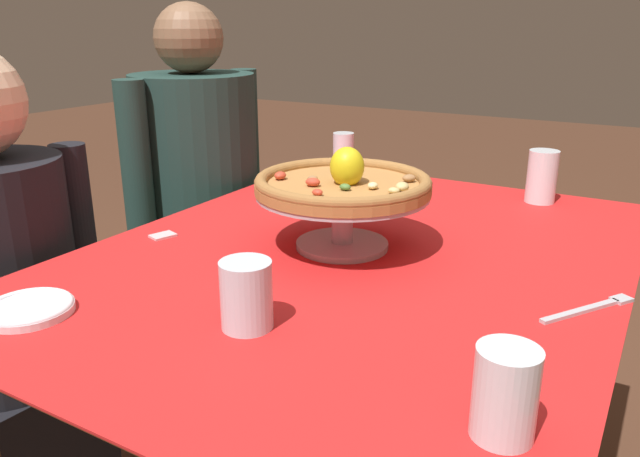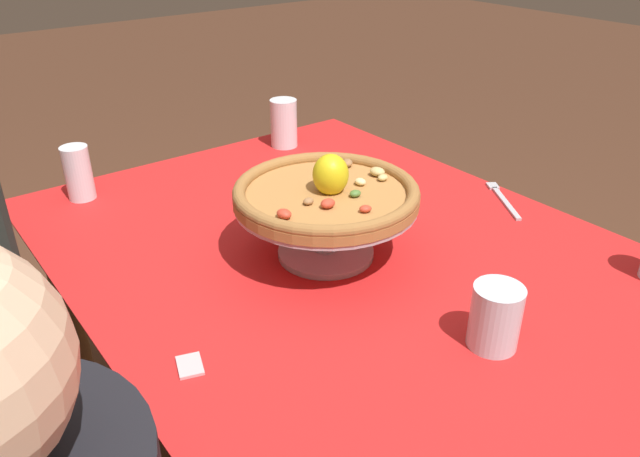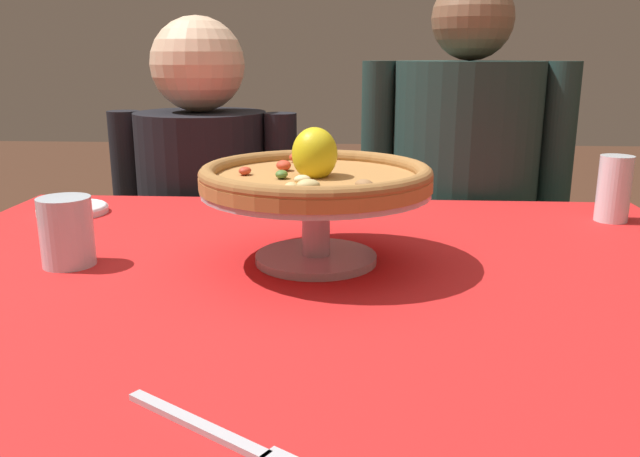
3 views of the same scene
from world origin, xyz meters
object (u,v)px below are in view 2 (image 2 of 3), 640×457
at_px(water_glass_front_right, 284,125).
at_px(sugar_packet, 190,366).
at_px(dinner_fork, 502,198).
at_px(pizza_stand, 326,220).
at_px(pizza, 327,192).
at_px(water_glass_side_left, 494,321).
at_px(water_glass_back_right, 79,176).

relative_size(water_glass_front_right, sugar_packet, 2.62).
xyz_separation_m(dinner_fork, sugar_packet, (-0.09, 0.83, -0.00)).
bearing_deg(pizza_stand, water_glass_front_right, -26.75).
distance_m(pizza_stand, pizza, 0.06).
height_order(pizza_stand, pizza, pizza).
xyz_separation_m(pizza, dinner_fork, (-0.05, -0.47, -0.13)).
height_order(water_glass_front_right, water_glass_side_left, water_glass_front_right).
height_order(pizza_stand, water_glass_side_left, pizza_stand).
xyz_separation_m(water_glass_back_right, water_glass_front_right, (-0.00, -0.56, 0.01)).
bearing_deg(water_glass_front_right, sugar_packet, 136.96).
height_order(pizza_stand, water_glass_front_right, water_glass_front_right).
distance_m(water_glass_side_left, dinner_fork, 0.54).
bearing_deg(pizza, dinner_fork, -95.78).
relative_size(pizza_stand, dinner_fork, 2.00).
height_order(pizza, water_glass_back_right, pizza).
bearing_deg(pizza_stand, pizza, -108.11).
distance_m(water_glass_front_right, water_glass_side_left, 0.94).
height_order(pizza_stand, dinner_fork, pizza_stand).
xyz_separation_m(pizza_stand, pizza, (-0.00, -0.00, 0.06)).
xyz_separation_m(water_glass_front_right, water_glass_side_left, (-0.91, 0.24, -0.01)).
distance_m(pizza, water_glass_back_right, 0.62).
bearing_deg(water_glass_front_right, dinner_fork, -161.03).
height_order(pizza_stand, sugar_packet, pizza_stand).
bearing_deg(pizza, water_glass_side_left, -174.28).
height_order(water_glass_back_right, sugar_packet, water_glass_back_right).
xyz_separation_m(pizza_stand, water_glass_front_right, (0.54, -0.27, -0.02)).
relative_size(water_glass_back_right, dinner_fork, 0.73).
bearing_deg(pizza, sugar_packet, 110.44).
bearing_deg(water_glass_front_right, pizza, 153.35).
relative_size(water_glass_back_right, water_glass_side_left, 1.20).
xyz_separation_m(pizza, sugar_packet, (-0.13, 0.36, -0.13)).
xyz_separation_m(pizza, water_glass_front_right, (0.54, -0.27, -0.08)).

